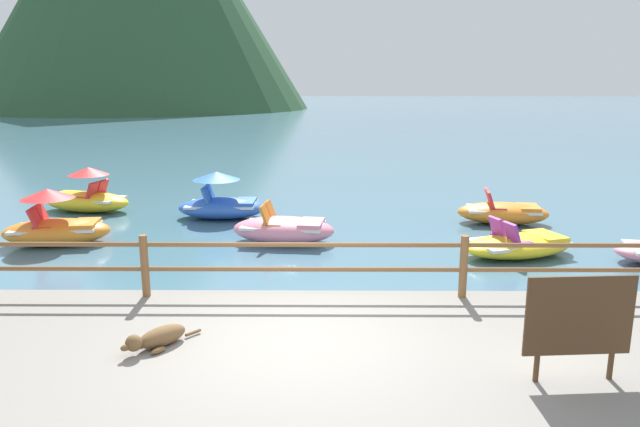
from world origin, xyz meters
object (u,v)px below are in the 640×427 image
Objects in this scene: dog_resting at (157,338)px; pedal_boat_6 at (87,197)px; pedal_boat_2 at (503,212)px; pedal_boat_4 at (519,245)px; pedal_boat_3 at (56,226)px; sign_board at (579,317)px; pedal_boat_0 at (221,202)px; pedal_boat_1 at (284,229)px.

dog_resting is 10.47m from pedal_boat_6.
pedal_boat_4 is (-0.52, -2.85, -0.05)m from pedal_boat_2.
sign_board is at bearing -37.95° from pedal_boat_3.
pedal_boat_4 is (6.80, -3.42, -0.18)m from pedal_boat_0.
pedal_boat_1 is 1.00× the size of pedal_boat_3.
pedal_boat_2 reaches higher than dog_resting.
dog_resting is 10.42m from pedal_boat_2.
sign_board is at bearing -47.39° from pedal_boat_6.
sign_board is at bearing -59.92° from pedal_boat_0.
sign_board reaches higher than pedal_boat_3.
pedal_boat_4 is at bearing -21.37° from pedal_boat_6.
dog_resting is 8.65m from pedal_boat_0.
pedal_boat_1 is at bearing 117.39° from sign_board.
pedal_boat_1 is at bearing -161.41° from pedal_boat_2.
pedal_boat_2 is (5.50, 1.85, -0.02)m from pedal_boat_1.
pedal_boat_3 is 3.45m from pedal_boat_6.
pedal_boat_4 reaches higher than dog_resting.
sign_board is 0.51× the size of pedal_boat_0.
pedal_boat_0 is 4.17m from pedal_boat_3.
pedal_boat_3 is at bearing 123.40° from dog_resting.
pedal_boat_0 is at bearing 175.54° from pedal_boat_2.
dog_resting is at bearing 170.72° from sign_board.
dog_resting is at bearing -100.23° from pedal_boat_1.
pedal_boat_1 is 5.08m from pedal_boat_3.
pedal_boat_0 is 0.95× the size of pedal_boat_3.
pedal_boat_0 reaches higher than pedal_boat_1.
pedal_boat_1 is 6.57m from pedal_boat_6.
dog_resting is 8.01m from pedal_boat_4.
pedal_boat_3 reaches higher than pedal_boat_0.
pedal_boat_3 is at bearing 175.41° from pedal_boat_4.
sign_board is 0.44× the size of pedal_boat_6.
pedal_boat_0 is 3.98m from pedal_boat_6.
dog_resting is 0.34× the size of pedal_boat_2.
pedal_boat_0 is 0.85× the size of pedal_boat_6.
dog_resting is at bearing -63.81° from pedal_boat_6.
pedal_boat_1 is at bearing -52.92° from pedal_boat_0.
pedal_boat_2 is 0.98× the size of pedal_boat_3.
pedal_boat_6 reaches higher than pedal_boat_4.
pedal_boat_3 is 0.90× the size of pedal_boat_6.
sign_board is 0.48× the size of pedal_boat_3.
pedal_boat_1 reaches higher than pedal_boat_2.
pedal_boat_6 is at bearing 173.19° from pedal_boat_2.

